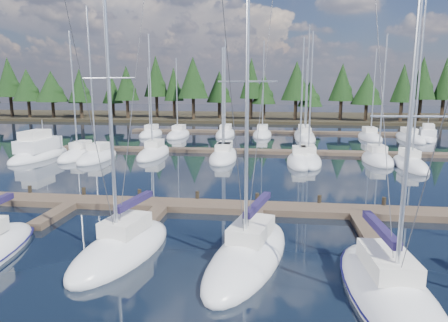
# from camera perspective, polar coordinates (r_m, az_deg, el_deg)

# --- Properties ---
(ground) EXTENTS (260.00, 260.00, 0.00)m
(ground) POSITION_cam_1_polar(r_m,az_deg,el_deg) (37.19, 5.45, -1.46)
(ground) COLOR black
(ground) RESTS_ON ground
(far_shore) EXTENTS (220.00, 30.00, 0.60)m
(far_shore) POSITION_cam_1_polar(r_m,az_deg,el_deg) (96.64, 6.49, 6.24)
(far_shore) COLOR black
(far_shore) RESTS_ON ground
(main_dock) EXTENTS (44.00, 6.13, 0.90)m
(main_dock) POSITION_cam_1_polar(r_m,az_deg,el_deg) (24.92, 4.61, -7.14)
(main_dock) COLOR brown
(main_dock) RESTS_ON ground
(back_docks) EXTENTS (50.00, 21.80, 0.40)m
(back_docks) POSITION_cam_1_polar(r_m,az_deg,el_deg) (56.45, 6.03, 2.94)
(back_docks) COLOR brown
(back_docks) RESTS_ON ground
(front_sailboat_2) EXTENTS (4.21, 7.83, 14.82)m
(front_sailboat_2) POSITION_cam_1_polar(r_m,az_deg,el_deg) (19.83, -14.30, -11.96)
(front_sailboat_2) COLOR silver
(front_sailboat_2) RESTS_ON ground
(front_sailboat_3) EXTENTS (4.76, 9.24, 14.55)m
(front_sailboat_3) POSITION_cam_1_polar(r_m,az_deg,el_deg) (18.62, 3.51, -13.21)
(front_sailboat_3) COLOR silver
(front_sailboat_3) RESTS_ON ground
(front_sailboat_4) EXTENTS (3.61, 9.46, 12.44)m
(front_sailboat_4) POSITION_cam_1_polar(r_m,az_deg,el_deg) (16.75, 22.59, -17.05)
(front_sailboat_4) COLOR silver
(front_sailboat_4) RESTS_ON ground
(back_sailboat_rows) EXTENTS (45.68, 32.06, 16.87)m
(back_sailboat_rows) POSITION_cam_1_polar(r_m,az_deg,el_deg) (52.12, 6.38, 2.35)
(back_sailboat_rows) COLOR silver
(back_sailboat_rows) RESTS_ON ground
(motor_yacht_left) EXTENTS (3.52, 10.00, 4.98)m
(motor_yacht_left) POSITION_cam_1_polar(r_m,az_deg,el_deg) (48.51, -24.91, 1.10)
(motor_yacht_left) COLOR silver
(motor_yacht_left) RESTS_ON ground
(motor_yacht_right) EXTENTS (4.61, 8.18, 3.87)m
(motor_yacht_right) POSITION_cam_1_polar(r_m,az_deg,el_deg) (65.12, 27.04, 3.07)
(motor_yacht_right) COLOR silver
(motor_yacht_right) RESTS_ON ground
(tree_line) EXTENTS (185.42, 11.61, 13.81)m
(tree_line) POSITION_cam_1_polar(r_m,az_deg,el_deg) (86.56, 5.31, 10.60)
(tree_line) COLOR black
(tree_line) RESTS_ON far_shore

